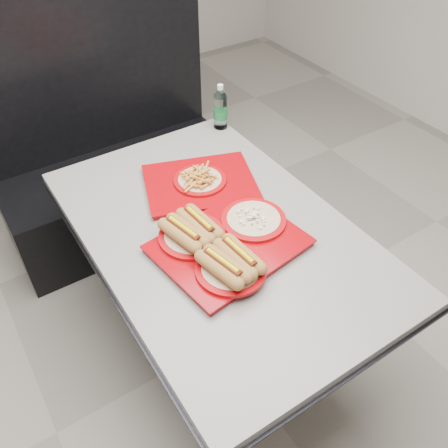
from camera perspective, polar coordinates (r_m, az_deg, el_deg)
ground at (r=2.36m, az=-0.59°, el=-14.07°), size 6.00×6.00×0.00m
diner_table at (r=1.90m, az=-0.72°, el=-4.25°), size 0.92×1.42×0.75m
booth_bench at (r=2.78m, az=-12.98°, el=7.06°), size 1.30×0.57×1.35m
tray_near at (r=1.67m, az=-0.04°, el=-2.25°), size 0.55×0.46×0.11m
tray_far at (r=1.96m, az=-2.91°, el=5.15°), size 0.54×0.48×0.09m
water_bottle at (r=2.32m, az=-0.43°, el=13.63°), size 0.07×0.07×0.22m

